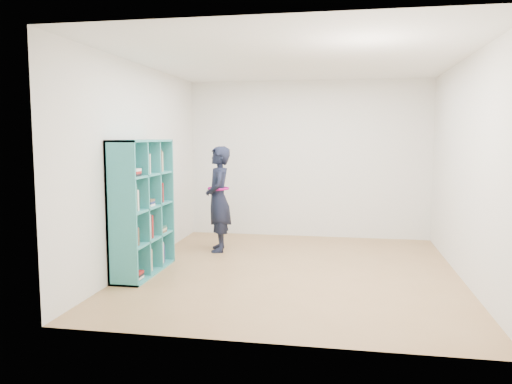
# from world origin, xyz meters

# --- Properties ---
(floor) EXTENTS (4.50, 4.50, 0.00)m
(floor) POSITION_xyz_m (0.00, 0.00, 0.00)
(floor) COLOR #9B7346
(floor) RESTS_ON ground
(ceiling) EXTENTS (4.50, 4.50, 0.00)m
(ceiling) POSITION_xyz_m (0.00, 0.00, 2.60)
(ceiling) COLOR white
(ceiling) RESTS_ON wall_back
(wall_left) EXTENTS (0.02, 4.50, 2.60)m
(wall_left) POSITION_xyz_m (-2.00, 0.00, 1.30)
(wall_left) COLOR white
(wall_left) RESTS_ON floor
(wall_right) EXTENTS (0.02, 4.50, 2.60)m
(wall_right) POSITION_xyz_m (2.00, 0.00, 1.30)
(wall_right) COLOR white
(wall_right) RESTS_ON floor
(wall_back) EXTENTS (4.00, 0.02, 2.60)m
(wall_back) POSITION_xyz_m (0.00, 2.25, 1.30)
(wall_back) COLOR white
(wall_back) RESTS_ON floor
(wall_front) EXTENTS (4.00, 0.02, 2.60)m
(wall_front) POSITION_xyz_m (0.00, -2.25, 1.30)
(wall_front) COLOR white
(wall_front) RESTS_ON floor
(bookshelf) EXTENTS (0.36, 1.23, 1.64)m
(bookshelf) POSITION_xyz_m (-1.84, -0.41, 0.80)
(bookshelf) COLOR teal
(bookshelf) RESTS_ON floor
(person) EXTENTS (0.50, 0.64, 1.54)m
(person) POSITION_xyz_m (-1.20, 0.92, 0.77)
(person) COLOR black
(person) RESTS_ON floor
(smartphone) EXTENTS (0.05, 0.09, 0.13)m
(smartphone) POSITION_xyz_m (-1.37, 0.97, 0.87)
(smartphone) COLOR silver
(smartphone) RESTS_ON person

